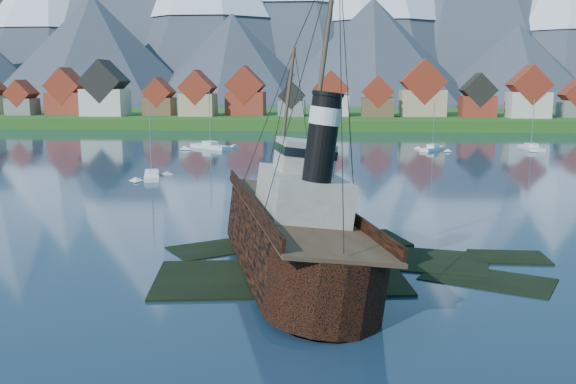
# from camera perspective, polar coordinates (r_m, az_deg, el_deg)

# --- Properties ---
(ground) EXTENTS (1400.00, 1400.00, 0.00)m
(ground) POSITION_cam_1_polar(r_m,az_deg,el_deg) (48.75, 3.05, -7.08)
(ground) COLOR #162A3F
(ground) RESTS_ON ground
(shoal) EXTENTS (31.71, 21.24, 1.14)m
(shoal) POSITION_cam_1_polar(r_m,az_deg,el_deg) (50.89, 5.14, -6.78)
(shoal) COLOR black
(shoal) RESTS_ON ground
(shore_bank) EXTENTS (600.00, 80.00, 3.20)m
(shore_bank) POSITION_cam_1_polar(r_m,az_deg,el_deg) (217.05, 4.44, 6.22)
(shore_bank) COLOR #204A15
(shore_bank) RESTS_ON ground
(seawall) EXTENTS (600.00, 2.50, 2.00)m
(seawall) POSITION_cam_1_polar(r_m,az_deg,el_deg) (179.15, 4.36, 5.42)
(seawall) COLOR #3F3D38
(seawall) RESTS_ON ground
(town) EXTENTS (250.96, 16.69, 17.30)m
(town) POSITION_cam_1_polar(r_m,az_deg,el_deg) (201.78, -5.11, 8.48)
(town) COLOR maroon
(town) RESTS_ON ground
(tugboat_wreck) EXTENTS (7.23, 31.15, 24.68)m
(tugboat_wreck) POSITION_cam_1_polar(r_m,az_deg,el_deg) (49.59, 0.15, -3.06)
(tugboat_wreck) COLOR black
(tugboat_wreck) RESTS_ON ground
(sailboat_a) EXTENTS (4.24, 8.53, 10.10)m
(sailboat_a) POSITION_cam_1_polar(r_m,az_deg,el_deg) (95.82, -12.02, 1.35)
(sailboat_a) COLOR silver
(sailboat_a) RESTS_ON ground
(sailboat_c) EXTENTS (9.44, 8.03, 12.85)m
(sailboat_c) POSITION_cam_1_polar(r_m,az_deg,el_deg) (134.51, -6.92, 3.97)
(sailboat_c) COLOR silver
(sailboat_c) RESTS_ON ground
(sailboat_d) EXTENTS (5.81, 7.22, 10.22)m
(sailboat_d) POSITION_cam_1_polar(r_m,az_deg,el_deg) (133.56, 12.73, 3.73)
(sailboat_d) COLOR silver
(sailboat_d) RESTS_ON ground
(sailboat_e) EXTENTS (3.16, 9.37, 10.67)m
(sailboat_e) POSITION_cam_1_polar(r_m,az_deg,el_deg) (140.51, 20.80, 3.62)
(sailboat_e) COLOR silver
(sailboat_e) RESTS_ON ground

